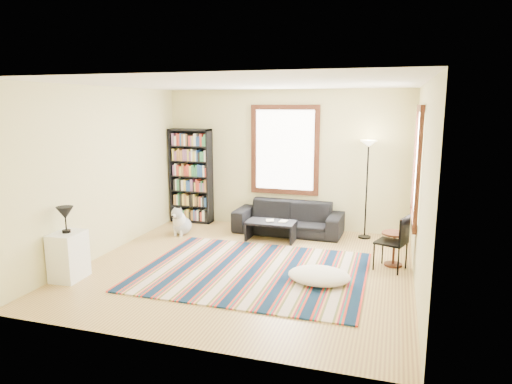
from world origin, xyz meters
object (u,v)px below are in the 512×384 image
(sofa, at_px, (288,218))
(coffee_table, at_px, (271,231))
(white_cabinet, at_px, (68,256))
(folding_chair, at_px, (391,242))
(bookshelf, at_px, (191,176))
(side_table, at_px, (394,249))
(dog, at_px, (182,220))
(floor_cushion, at_px, (319,276))
(floor_lamp, at_px, (367,190))

(sofa, xyz_separation_m, coffee_table, (-0.19, -0.57, -0.13))
(coffee_table, bearing_deg, white_cabinet, -129.94)
(folding_chair, bearing_deg, bookshelf, 176.08)
(coffee_table, relative_size, side_table, 1.67)
(bookshelf, relative_size, dog, 3.58)
(dog, bearing_deg, sofa, 23.76)
(sofa, height_order, bookshelf, bookshelf)
(floor_cushion, height_order, floor_lamp, floor_lamp)
(sofa, bearing_deg, side_table, -31.71)
(floor_lamp, relative_size, folding_chair, 2.16)
(floor_lamp, bearing_deg, bookshelf, 177.35)
(floor_cushion, bearing_deg, floor_lamp, 79.53)
(white_cabinet, xyz_separation_m, dog, (0.53, 2.60, -0.07))
(floor_cushion, bearing_deg, folding_chair, 42.73)
(sofa, relative_size, dog, 3.79)
(white_cabinet, bearing_deg, floor_lamp, 37.32)
(sofa, bearing_deg, coffee_table, -107.11)
(dog, bearing_deg, floor_cushion, -25.63)
(coffee_table, xyz_separation_m, floor_cushion, (1.21, -1.83, -0.07))
(floor_cushion, xyz_separation_m, white_cabinet, (-3.50, -0.91, 0.24))
(side_table, xyz_separation_m, white_cabinet, (-4.50, -1.98, 0.08))
(floor_cushion, bearing_deg, coffee_table, 123.39)
(bookshelf, height_order, floor_cushion, bookshelf)
(sofa, bearing_deg, bookshelf, 174.67)
(floor_cushion, height_order, folding_chair, folding_chair)
(coffee_table, relative_size, dog, 1.61)
(floor_cushion, distance_m, side_table, 1.47)
(side_table, bearing_deg, dog, 171.05)
(side_table, bearing_deg, white_cabinet, -156.27)
(sofa, height_order, side_table, sofa)
(dog, bearing_deg, bookshelf, 108.06)
(bookshelf, distance_m, side_table, 4.57)
(coffee_table, relative_size, floor_lamp, 0.48)
(white_cabinet, distance_m, dog, 2.66)
(sofa, bearing_deg, dog, -158.64)
(bookshelf, height_order, floor_lamp, bookshelf)
(folding_chair, bearing_deg, coffee_table, 175.52)
(floor_lamp, height_order, white_cabinet, floor_lamp)
(bookshelf, bearing_deg, sofa, -7.00)
(bookshelf, xyz_separation_m, coffee_table, (2.01, -0.84, -0.82))
(sofa, bearing_deg, floor_lamp, 5.55)
(coffee_table, bearing_deg, side_table, -19.01)
(sofa, relative_size, folding_chair, 2.46)
(sofa, xyz_separation_m, side_table, (2.01, -1.33, -0.04))
(floor_cushion, height_order, white_cabinet, white_cabinet)
(floor_cushion, relative_size, side_table, 1.65)
(sofa, xyz_separation_m, folding_chair, (1.96, -1.52, 0.12))
(coffee_table, bearing_deg, dog, -175.65)
(white_cabinet, height_order, dog, white_cabinet)
(side_table, height_order, folding_chair, folding_chair)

